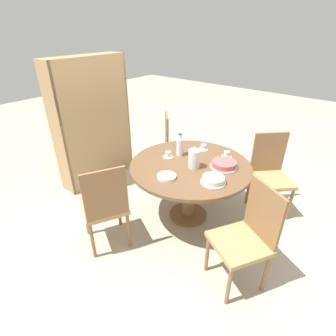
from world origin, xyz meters
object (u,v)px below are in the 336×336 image
object	(u,v)px
chair_a	(270,173)
cup_a	(227,155)
chair_c	(105,205)
cake_second	(213,180)
cake_main	(224,165)
cup_b	(203,148)
water_bottle	(180,146)
cup_c	(168,155)
chair_b	(176,145)
coffee_pot	(194,158)
chair_d	(247,236)
bookshelf	(93,125)

from	to	relation	value
chair_a	cup_a	world-z (taller)	chair_a
chair_c	cake_second	world-z (taller)	chair_c
cake_main	cup_b	size ratio (longest dim) A/B	2.36
chair_c	water_bottle	world-z (taller)	water_bottle
cake_main	cup_c	xyz separation A→B (m)	(-0.19, 0.61, -0.01)
chair_a	cup_c	bearing A→B (deg)	173.83
cake_main	cup_b	xyz separation A→B (m)	(0.24, 0.41, -0.01)
water_bottle	chair_b	bearing A→B (deg)	41.28
chair_b	coffee_pot	size ratio (longest dim) A/B	4.01
water_bottle	cake_second	xyz separation A→B (m)	(-0.28, -0.62, -0.08)
cup_a	cup_b	world-z (taller)	same
chair_d	chair_c	bearing A→B (deg)	-129.05
water_bottle	cup_a	xyz separation A→B (m)	(0.30, -0.45, -0.08)
chair_a	coffee_pot	xyz separation A→B (m)	(-0.76, 0.58, 0.31)
cake_second	cup_c	xyz separation A→B (m)	(0.15, 0.68, -0.00)
chair_c	cake_second	size ratio (longest dim) A/B	3.92
cup_b	chair_b	bearing A→B (deg)	67.54
cup_a	cup_b	distance (m)	0.31
chair_d	bookshelf	world-z (taller)	bookshelf
chair_b	cup_b	xyz separation A→B (m)	(-0.26, -0.62, 0.23)
coffee_pot	cake_main	size ratio (longest dim) A/B	0.84
chair_a	chair_b	bearing A→B (deg)	138.17
chair_d	water_bottle	size ratio (longest dim) A/B	3.57
coffee_pot	cup_a	size ratio (longest dim) A/B	1.98
chair_b	chair_c	xyz separation A→B (m)	(-1.57, -0.35, 0.00)
chair_b	cup_c	world-z (taller)	chair_b
cup_c	cup_a	bearing A→B (deg)	-49.88
cup_b	cup_c	bearing A→B (deg)	154.73
coffee_pot	cup_b	bearing A→B (deg)	20.10
cake_main	cup_a	size ratio (longest dim) A/B	2.36
coffee_pot	cake_second	xyz separation A→B (m)	(-0.14, -0.32, -0.08)
chair_c	coffee_pot	xyz separation A→B (m)	(0.87, -0.43, 0.31)
coffee_pot	water_bottle	xyz separation A→B (m)	(0.14, 0.29, 0.00)
chair_a	cup_b	world-z (taller)	chair_a
coffee_pot	cup_c	xyz separation A→B (m)	(0.01, 0.36, -0.08)
coffee_pot	cup_c	distance (m)	0.37
chair_b	cup_c	size ratio (longest dim) A/B	7.93
chair_b	cup_a	distance (m)	0.99
chair_c	cake_main	world-z (taller)	chair_c
coffee_pot	water_bottle	bearing A→B (deg)	64.02
cup_c	coffee_pot	bearing A→B (deg)	-92.05
chair_d	cup_b	world-z (taller)	chair_d
chair_a	bookshelf	world-z (taller)	bookshelf
cake_second	cup_a	world-z (taller)	cup_a
chair_a	cake_main	xyz separation A→B (m)	(-0.56, 0.33, 0.23)
chair_d	cup_a	xyz separation A→B (m)	(0.84, 0.66, 0.23)
chair_c	chair_d	world-z (taller)	same
chair_c	cup_a	world-z (taller)	chair_c
cake_second	bookshelf	bearing A→B (deg)	88.05
cup_b	chair_d	bearing A→B (deg)	-130.53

